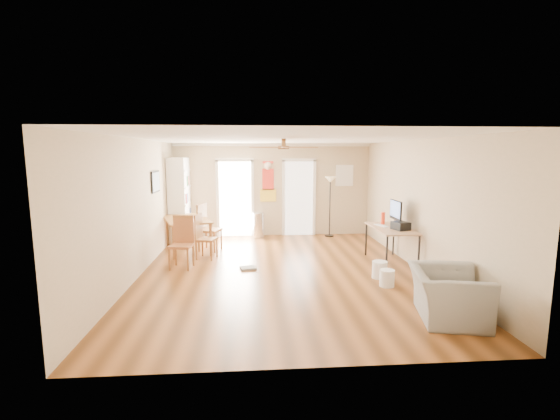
{
  "coord_description": "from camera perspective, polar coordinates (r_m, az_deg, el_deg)",
  "views": [
    {
      "loc": [
        -0.59,
        -7.41,
        2.33
      ],
      "look_at": [
        0.0,
        0.6,
        1.15
      ],
      "focal_mm": 24.87,
      "sensor_mm": 36.0,
      "label": 1
    }
  ],
  "objects": [
    {
      "name": "kitchen_doorway",
      "position": [
        10.98,
        -6.59,
        1.61
      ],
      "size": [
        0.9,
        0.1,
        2.1
      ],
      "primitive_type": null,
      "color": "white",
      "rests_on": "wall_back"
    },
    {
      "name": "computer_desk",
      "position": [
        8.58,
        15.92,
        -5.05
      ],
      "size": [
        0.72,
        1.44,
        0.77
      ],
      "primitive_type": null,
      "color": "#A47D59",
      "rests_on": "floor"
    },
    {
      "name": "floor_cloth",
      "position": [
        7.97,
        -4.73,
        -8.51
      ],
      "size": [
        0.35,
        0.3,
        0.04
      ],
      "primitive_type": "cube",
      "rotation": [
        0.0,
        0.0,
        0.24
      ],
      "color": "gray",
      "rests_on": "floor"
    },
    {
      "name": "ceiling",
      "position": [
        7.44,
        0.35,
        10.44
      ],
      "size": [
        5.5,
        7.0,
        0.0
      ],
      "primitive_type": null,
      "color": "silver",
      "rests_on": "floor"
    },
    {
      "name": "framed_poster",
      "position": [
        9.08,
        -17.84,
        3.98
      ],
      "size": [
        0.04,
        0.66,
        0.48
      ],
      "primitive_type": "cube",
      "color": "black",
      "rests_on": "wall_left"
    },
    {
      "name": "dining_chair_right_b",
      "position": [
        8.76,
        -10.77,
        -3.89
      ],
      "size": [
        0.5,
        0.5,
        0.99
      ],
      "primitive_type": null,
      "rotation": [
        0.0,
        0.0,
        1.3
      ],
      "color": "olive",
      "rests_on": "floor"
    },
    {
      "name": "wall_decal",
      "position": [
        10.93,
        -1.77,
        4.26
      ],
      "size": [
        0.46,
        0.03,
        1.1
      ],
      "primitive_type": "cube",
      "color": "red",
      "rests_on": "wall_back"
    },
    {
      "name": "wall_back",
      "position": [
        10.97,
        -1.12,
        2.97
      ],
      "size": [
        5.5,
        0.04,
        2.6
      ],
      "primitive_type": null,
      "color": "beige",
      "rests_on": "floor"
    },
    {
      "name": "dining_table",
      "position": [
        9.6,
        -13.5,
        -3.51
      ],
      "size": [
        1.4,
        1.79,
        0.79
      ],
      "primitive_type": null,
      "rotation": [
        0.0,
        0.0,
        0.33
      ],
      "color": "olive",
      "rests_on": "floor"
    },
    {
      "name": "wall_front",
      "position": [
        4.08,
        4.27,
        -6.27
      ],
      "size": [
        5.5,
        0.04,
        2.6
      ],
      "primitive_type": null,
      "color": "beige",
      "rests_on": "floor"
    },
    {
      "name": "wall_right",
      "position": [
        8.19,
        19.89,
        0.64
      ],
      "size": [
        0.04,
        7.0,
        2.6
      ],
      "primitive_type": null,
      "color": "beige",
      "rests_on": "floor"
    },
    {
      "name": "printer",
      "position": [
        8.32,
        17.32,
        -2.23
      ],
      "size": [
        0.36,
        0.39,
        0.17
      ],
      "primitive_type": "cube",
      "rotation": [
        0.0,
        0.0,
        0.29
      ],
      "color": "black",
      "rests_on": "computer_desk"
    },
    {
      "name": "ac_grille",
      "position": [
        11.21,
        9.44,
        5.02
      ],
      "size": [
        0.5,
        0.04,
        0.6
      ],
      "primitive_type": "cube",
      "color": "white",
      "rests_on": "wall_back"
    },
    {
      "name": "ceiling_fan",
      "position": [
        7.13,
        0.54,
        9.16
      ],
      "size": [
        1.24,
        1.24,
        0.2
      ],
      "primitive_type": null,
      "color": "#593819",
      "rests_on": "ceiling"
    },
    {
      "name": "wall_left",
      "position": [
        7.78,
        -20.28,
        0.24
      ],
      "size": [
        0.04,
        7.0,
        2.6
      ],
      "primitive_type": null,
      "color": "beige",
      "rests_on": "floor"
    },
    {
      "name": "crown_molding",
      "position": [
        7.44,
        0.35,
        10.13
      ],
      "size": [
        5.5,
        7.0,
        0.08
      ],
      "primitive_type": null,
      "color": "white",
      "rests_on": "wall_back"
    },
    {
      "name": "keyboard",
      "position": [
        8.66,
        14.67,
        -2.22
      ],
      "size": [
        0.23,
        0.39,
        0.01
      ],
      "primitive_type": "cube",
      "rotation": [
        0.0,
        0.0,
        0.32
      ],
      "color": "silver",
      "rests_on": "computer_desk"
    },
    {
      "name": "dining_chair_right_a",
      "position": [
        9.48,
        -10.27,
        -2.56
      ],
      "size": [
        0.58,
        0.58,
        1.11
      ],
      "primitive_type": null,
      "rotation": [
        0.0,
        0.0,
        1.23
      ],
      "color": "#956230",
      "rests_on": "floor"
    },
    {
      "name": "orange_bottle",
      "position": [
        8.85,
        14.9,
        -1.17
      ],
      "size": [
        0.11,
        0.11,
        0.27
      ],
      "primitive_type": "cylinder",
      "rotation": [
        0.0,
        0.0,
        -0.34
      ],
      "color": "#FC3916",
      "rests_on": "computer_desk"
    },
    {
      "name": "armchair",
      "position": [
        6.07,
        23.41,
        -11.38
      ],
      "size": [
        1.16,
        1.26,
        0.7
      ],
      "primitive_type": "imported",
      "rotation": [
        0.0,
        0.0,
        1.35
      ],
      "color": "gray",
      "rests_on": "floor"
    },
    {
      "name": "bookshelf",
      "position": [
        10.68,
        -14.55,
        1.51
      ],
      "size": [
        0.49,
        1.02,
        2.21
      ],
      "primitive_type": null,
      "rotation": [
        0.0,
        0.0,
        0.05
      ],
      "color": "white",
      "rests_on": "floor"
    },
    {
      "name": "torchiere_lamp",
      "position": [
        10.94,
        7.34,
        0.48
      ],
      "size": [
        0.39,
        0.39,
        1.69
      ],
      "primitive_type": null,
      "rotation": [
        0.0,
        0.0,
        -0.26
      ],
      "color": "black",
      "rests_on": "floor"
    },
    {
      "name": "imac",
      "position": [
        8.62,
        16.64,
        -0.5
      ],
      "size": [
        0.21,
        0.61,
        0.56
      ],
      "primitive_type": null,
      "rotation": [
        0.0,
        0.0,
        -0.21
      ],
      "color": "black",
      "rests_on": "computer_desk"
    },
    {
      "name": "wastebasket_a",
      "position": [
        7.6,
        14.44,
        -8.49
      ],
      "size": [
        0.33,
        0.33,
        0.32
      ],
      "primitive_type": "cylinder",
      "rotation": [
        0.0,
        0.0,
        -0.21
      ],
      "color": "white",
      "rests_on": "floor"
    },
    {
      "name": "floor",
      "position": [
        7.79,
        0.33,
        -9.05
      ],
      "size": [
        7.0,
        7.0,
        0.0
      ],
      "primitive_type": "plane",
      "color": "brown",
      "rests_on": "ground"
    },
    {
      "name": "dining_chair_near",
      "position": [
        8.14,
        -14.34,
        -4.7
      ],
      "size": [
        0.49,
        0.49,
        1.05
      ],
      "primitive_type": null,
      "rotation": [
        0.0,
        0.0,
        -0.15
      ],
      "color": "#A96436",
      "rests_on": "floor"
    },
    {
      "name": "trash_can",
      "position": [
        10.78,
        -3.22,
        -2.25
      ],
      "size": [
        0.38,
        0.38,
        0.7
      ],
      "primitive_type": "cylinder",
      "rotation": [
        0.0,
        0.0,
        -0.2
      ],
      "color": "silver",
      "rests_on": "floor"
    },
    {
      "name": "bathroom_doorway",
      "position": [
        11.05,
        2.78,
        1.7
      ],
      "size": [
        0.8,
        0.1,
        2.1
      ],
      "primitive_type": null,
      "color": "white",
      "rests_on": "wall_back"
    },
    {
      "name": "wastebasket_b",
      "position": [
        7.18,
        15.46,
        -9.63
      ],
      "size": [
        0.32,
        0.32,
        0.3
      ],
      "primitive_type": "cylinder",
      "rotation": [
        0.0,
        0.0,
        0.27
      ],
      "color": "white",
      "rests_on": "floor"
    }
  ]
}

